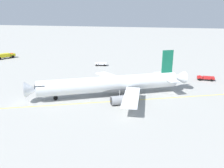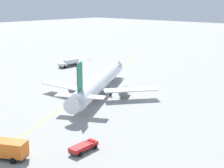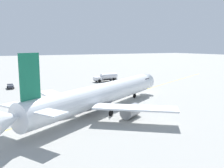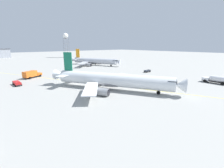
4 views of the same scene
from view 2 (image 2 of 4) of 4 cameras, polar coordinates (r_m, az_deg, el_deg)
The scene contains 8 objects.
ground_plane at distance 84.16m, azimuth -1.56°, elevation -2.45°, with size 600.00×600.00×0.00m, color #9E9E99.
airliner_main at distance 86.60m, azimuth -2.27°, elevation 0.13°, with size 39.94×28.34×11.65m.
ops_pickup_truck at distance 55.17m, azimuth -5.06°, elevation -11.01°, with size 5.36×2.28×1.41m.
catering_truck_truck at distance 55.01m, azimuth -18.43°, elevation -10.83°, with size 6.14×8.58×3.10m.
fuel_tanker_truck at distance 124.97m, azimuth -7.55°, elevation 3.77°, with size 8.62×2.91×2.87m.
taxiway_centreline at distance 87.65m, azimuth -5.37°, elevation -1.82°, with size 143.96×66.68×0.01m.
safety_cone_near at distance 134.73m, azimuth -3.91°, elevation 4.08°, with size 0.36×0.36×0.55m.
safety_cone_mid at distance 138.45m, azimuth -3.99°, elevation 4.36°, with size 0.36×0.36×0.55m.
Camera 2 is at (58.25, 55.59, 24.49)m, focal length 51.70 mm.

